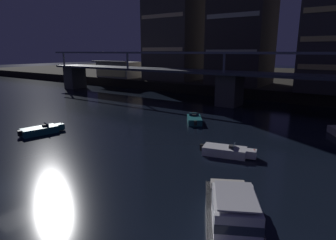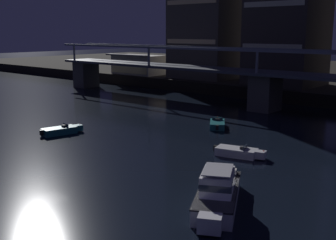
% 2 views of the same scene
% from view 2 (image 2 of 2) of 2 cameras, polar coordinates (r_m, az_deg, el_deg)
% --- Properties ---
extents(ground_plane, '(400.00, 400.00, 0.00)m').
position_cam_2_polar(ground_plane, '(38.26, -15.79, -6.75)').
color(ground_plane, black).
extents(river_bridge, '(92.47, 6.40, 9.38)m').
position_cam_2_polar(river_bridge, '(66.09, 13.02, 5.09)').
color(river_bridge, '#4C4944').
rests_on(river_bridge, ground).
extents(waterfront_pavilion, '(12.40, 7.40, 4.70)m').
position_cam_2_polar(waterfront_pavilion, '(99.14, -4.09, 7.46)').
color(waterfront_pavilion, '#B2AD9E').
rests_on(waterfront_pavilion, far_riverbank).
extents(cabin_cruiser_near_left, '(6.17, 9.03, 2.79)m').
position_cam_2_polar(cabin_cruiser_near_left, '(29.78, 6.71, -9.61)').
color(cabin_cruiser_near_left, silver).
rests_on(cabin_cruiser_near_left, ground).
extents(speedboat_near_center, '(2.57, 5.22, 1.16)m').
position_cam_2_polar(speedboat_near_center, '(51.74, -14.21, -1.37)').
color(speedboat_near_center, '#196066').
rests_on(speedboat_near_center, ground).
extents(speedboat_mid_left, '(5.20, 2.70, 1.16)m').
position_cam_2_polar(speedboat_mid_left, '(41.76, 9.48, -4.30)').
color(speedboat_mid_left, silver).
rests_on(speedboat_mid_left, ground).
extents(speedboat_mid_right, '(3.84, 4.77, 1.16)m').
position_cam_2_polar(speedboat_mid_right, '(53.95, 6.66, -0.55)').
color(speedboat_mid_right, '#196066').
rests_on(speedboat_mid_right, ground).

